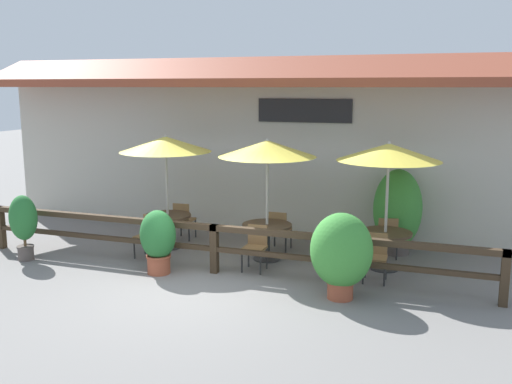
{
  "coord_description": "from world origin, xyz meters",
  "views": [
    {
      "loc": [
        4.24,
        -8.62,
        3.54
      ],
      "look_at": [
        0.74,
        1.36,
        1.58
      ],
      "focal_mm": 40.0,
      "sensor_mm": 36.0,
      "label": 1
    }
  ],
  "objects": [
    {
      "name": "ground_plane",
      "position": [
        0.0,
        0.0,
        0.0
      ],
      "size": [
        60.0,
        60.0,
        0.0
      ],
      "primitive_type": "plane",
      "color": "slate"
    },
    {
      "name": "chair_middle_wallside",
      "position": [
        0.73,
        2.92,
        0.5
      ],
      "size": [
        0.43,
        0.43,
        0.88
      ],
      "rotation": [
        0.0,
        0.0,
        3.12
      ],
      "color": "olive",
      "rests_on": "ground"
    },
    {
      "name": "patio_umbrella_middle",
      "position": [
        0.68,
        2.2,
        2.31
      ],
      "size": [
        1.99,
        1.99,
        2.52
      ],
      "color": "#B7B2A8",
      "rests_on": "ground"
    },
    {
      "name": "potted_plant_tall_tropical",
      "position": [
        2.55,
        0.51,
        0.81
      ],
      "size": [
        1.05,
        0.95,
        1.48
      ],
      "color": "#9E4C33",
      "rests_on": "ground"
    },
    {
      "name": "chair_far_streetside",
      "position": [
        2.98,
        1.61,
        0.5
      ],
      "size": [
        0.44,
        0.44,
        0.88
      ],
      "rotation": [
        0.0,
        0.0,
        0.05
      ],
      "color": "olive",
      "rests_on": "ground"
    },
    {
      "name": "dining_table_far",
      "position": [
        3.06,
        2.37,
        0.6
      ],
      "size": [
        1.03,
        1.03,
        0.75
      ],
      "color": "#4C3826",
      "rests_on": "ground"
    },
    {
      "name": "patio_umbrella_far",
      "position": [
        3.06,
        2.37,
        2.31
      ],
      "size": [
        1.99,
        1.99,
        2.52
      ],
      "color": "#B7B2A8",
      "rests_on": "ground"
    },
    {
      "name": "chair_middle_streetside",
      "position": [
        0.68,
        1.48,
        0.5
      ],
      "size": [
        0.42,
        0.42,
        0.88
      ],
      "rotation": [
        0.0,
        0.0,
        0.0
      ],
      "color": "olive",
      "rests_on": "ground"
    },
    {
      "name": "building_facade",
      "position": [
        0.0,
        4.1,
        2.17
      ],
      "size": [
        14.28,
        1.49,
        4.23
      ],
      "color": "#BCB7A8",
      "rests_on": "ground"
    },
    {
      "name": "potted_plant_entrance_palm",
      "position": [
        3.16,
        3.55,
        0.93
      ],
      "size": [
        1.02,
        0.92,
        1.83
      ],
      "color": "#564C47",
      "rests_on": "ground"
    },
    {
      "name": "chair_near_wallside",
      "position": [
        -1.66,
        3.06,
        0.5
      ],
      "size": [
        0.43,
        0.43,
        0.88
      ],
      "rotation": [
        0.0,
        0.0,
        3.18
      ],
      "color": "olive",
      "rests_on": "ground"
    },
    {
      "name": "potted_plant_broad_leaf",
      "position": [
        -1.0,
        0.67,
        0.67
      ],
      "size": [
        0.7,
        0.63,
        1.24
      ],
      "color": "#9E4C33",
      "rests_on": "ground"
    },
    {
      "name": "potted_plant_small_flowering",
      "position": [
        -4.02,
        0.51,
        0.82
      ],
      "size": [
        0.58,
        0.53,
        1.36
      ],
      "color": "#564C47",
      "rests_on": "ground"
    },
    {
      "name": "dining_table_middle",
      "position": [
        0.68,
        2.2,
        0.6
      ],
      "size": [
        1.03,
        1.03,
        0.75
      ],
      "color": "#4C3826",
      "rests_on": "ground"
    },
    {
      "name": "dining_table_near",
      "position": [
        -1.67,
        2.31,
        0.6
      ],
      "size": [
        1.03,
        1.03,
        0.75
      ],
      "color": "#4C3826",
      "rests_on": "ground"
    },
    {
      "name": "chair_far_wallside",
      "position": [
        3.02,
        3.13,
        0.5
      ],
      "size": [
        0.49,
        0.49,
        0.88
      ],
      "rotation": [
        0.0,
        0.0,
        3.32
      ],
      "color": "olive",
      "rests_on": "ground"
    },
    {
      "name": "patio_railing",
      "position": [
        0.0,
        1.05,
        0.7
      ],
      "size": [
        10.4,
        0.14,
        0.95
      ],
      "color": "#3D2D1E",
      "rests_on": "ground"
    },
    {
      "name": "patio_umbrella_near",
      "position": [
        -1.67,
        2.31,
        2.31
      ],
      "size": [
        1.99,
        1.99,
        2.52
      ],
      "color": "#B7B2A8",
      "rests_on": "ground"
    },
    {
      "name": "chair_near_streetside",
      "position": [
        -1.72,
        1.56,
        0.5
      ],
      "size": [
        0.46,
        0.46,
        0.88
      ],
      "rotation": [
        0.0,
        0.0,
        -0.1
      ],
      "color": "olive",
      "rests_on": "ground"
    }
  ]
}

